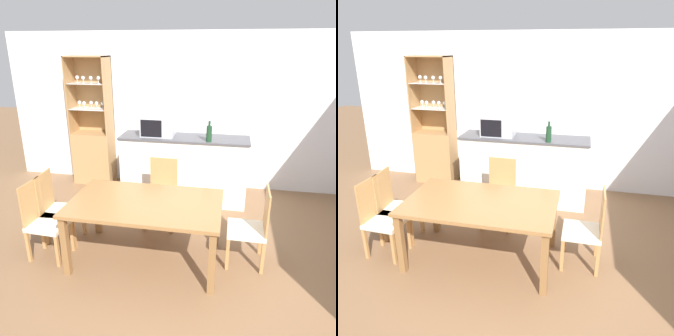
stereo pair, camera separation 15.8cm
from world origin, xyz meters
The scene contains 11 objects.
ground_plane centered at (0.00, 0.00, 0.00)m, with size 18.00×18.00×0.00m, color brown.
wall_back centered at (0.00, 2.63, 1.27)m, with size 6.80×0.06×2.55m.
kitchen_counter centered at (-0.19, 1.95, 0.52)m, with size 1.94×0.54×1.03m.
display_cabinet centered at (-1.87, 2.41, 0.63)m, with size 0.68×0.39×2.17m.
dining_table centered at (-0.37, 0.32, 0.64)m, with size 1.65×0.98×0.72m.
dining_chair_side_left_far centered at (-1.52, 0.46, 0.44)m, with size 0.43×0.43×0.91m.
dining_chair_head_far centered at (-0.37, 1.13, 0.44)m, with size 0.42×0.42×0.91m.
dining_chair_side_left_near centered at (-1.52, 0.17, 0.44)m, with size 0.43×0.43×0.91m.
dining_chair_side_right_far centered at (0.77, 0.47, 0.44)m, with size 0.41×0.41×0.91m.
microwave centered at (-0.59, 1.97, 1.18)m, with size 0.49×0.40×0.29m.
wine_bottle centered at (0.19, 1.75, 1.16)m, with size 0.08×0.08×0.30m.
Camera 2 is at (0.63, -2.75, 2.31)m, focal length 35.00 mm.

